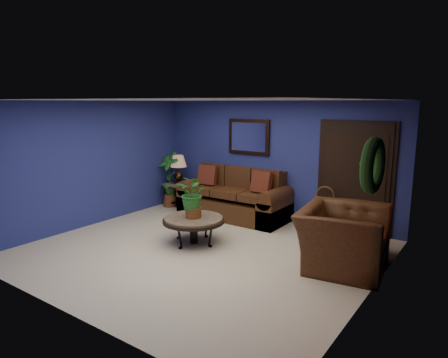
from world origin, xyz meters
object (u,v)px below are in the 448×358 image
Objects in this scene: coffee_table at (194,221)px; armchair at (343,238)px; sofa at (236,200)px; end_table at (179,188)px; side_chair at (323,207)px; table_lamp at (178,166)px.

armchair is (2.50, 0.51, 0.04)m from coffee_table.
end_table is at bearing -178.58° from sofa.
side_chair is (3.60, 0.07, 0.08)m from end_table.
end_table is 4.64m from armchair.
coffee_table is (0.33, -1.85, 0.06)m from sofa.
coffee_table is 2.55m from armchair.
side_chair is (3.60, 0.07, -0.47)m from table_lamp.
coffee_table is 2.66m from end_table.
armchair reaches higher than end_table.
end_table is 0.93× the size of table_lamp.
sofa is at bearing 172.89° from side_chair.
coffee_table is 0.78× the size of armchair.
end_table is at bearing 116.57° from table_lamp.
sofa is at bearing 1.42° from table_lamp.
side_chair is at bearing 1.04° from table_lamp.
end_table is 0.43× the size of armchair.
end_table is at bearing 137.04° from coffee_table.
sofa reaches higher than armchair.
side_chair is at bearing 23.95° from armchair.
sofa is 3.94× the size of end_table.
table_lamp is at bearing 137.04° from coffee_table.
side_chair is 0.64× the size of armchair.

